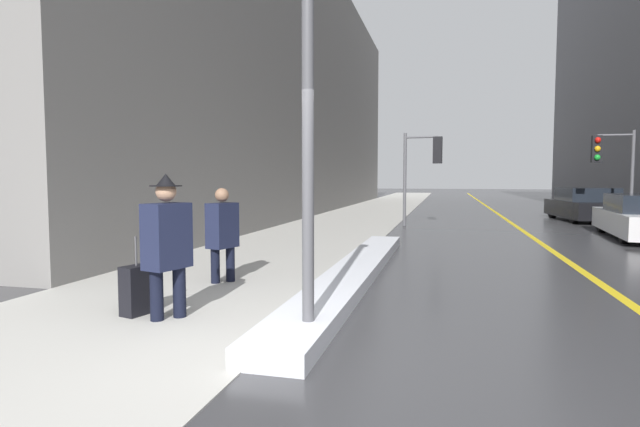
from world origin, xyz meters
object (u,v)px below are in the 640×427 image
Objects in this scene: traffic_light_near at (426,159)px; pedestrian_nearside at (167,241)px; lamp_post at (308,75)px; traffic_light_far at (609,158)px; pedestrian_in_glasses at (222,231)px; parked_car_black at (585,205)px; rolling_suitcase at (137,290)px.

traffic_light_near reaches higher than pedestrian_nearside.
lamp_post is 15.27m from traffic_light_far.
pedestrian_in_glasses is at bearing 130.92° from lamp_post.
lamp_post is 2.92× the size of pedestrian_in_glasses.
traffic_light_far is at bearing 158.16° from pedestrian_in_glasses.
traffic_light_near is 10.81m from pedestrian_in_glasses.
pedestrian_nearside is 0.39× the size of parked_car_black.
lamp_post is 3.61m from pedestrian_in_glasses.
traffic_light_near is at bearing 87.11° from lamp_post.
traffic_light_far is (6.57, 13.79, -0.32)m from lamp_post.
pedestrian_in_glasses is (-0.27, 2.04, -0.10)m from pedestrian_nearside.
lamp_post is 1.35× the size of traffic_light_far.
parked_car_black is (6.57, 16.48, -2.04)m from lamp_post.
pedestrian_nearside is (-8.34, -13.46, -1.40)m from traffic_light_far.
pedestrian_in_glasses reaches higher than rolling_suitcase.
rolling_suitcase is (-0.19, -1.97, -0.52)m from pedestrian_in_glasses.
traffic_light_far is (5.93, 1.06, 0.02)m from traffic_light_near.
rolling_suitcase is (-8.80, -13.39, -2.02)m from traffic_light_far.
parked_car_black is 18.34m from rolling_suitcase.
traffic_light_near is at bearing -175.84° from pedestrian_nearside.
traffic_light_near is 12.71m from pedestrian_nearside.
lamp_post is at bearing 56.09° from pedestrian_in_glasses.
rolling_suitcase is (-2.87, -12.33, -2.00)m from traffic_light_near.
lamp_post is 1.01× the size of parked_car_black.
parked_car_black reaches higher than rolling_suitcase.
pedestrian_in_glasses is at bearing -99.35° from traffic_light_near.
parked_car_black is at bearing 163.78° from pedestrian_in_glasses.
traffic_light_near is 0.99× the size of traffic_light_far.
traffic_light_near reaches higher than rolling_suitcase.
pedestrian_nearside is 18.18m from parked_car_black.
pedestrian_in_glasses is (-8.61, -11.43, -1.49)m from traffic_light_far.
rolling_suitcase is at bearing 170.02° from lamp_post.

